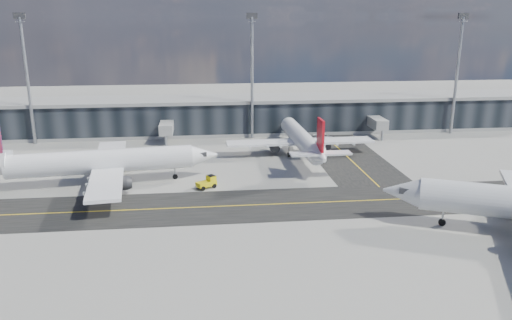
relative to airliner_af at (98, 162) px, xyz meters
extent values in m
plane|color=gray|center=(29.81, -16.77, -4.04)|extent=(300.00, 300.00, 0.00)
cube|color=black|center=(29.81, -12.77, -4.03)|extent=(180.00, 14.00, 0.02)
cube|color=black|center=(47.81, 18.23, -4.03)|extent=(14.00, 50.00, 0.02)
cube|color=yellow|center=(29.81, -12.77, -4.01)|extent=(180.00, 0.25, 0.01)
cube|color=yellow|center=(47.81, 18.23, -4.01)|extent=(0.25, 50.00, 0.01)
cube|color=black|center=(29.81, 38.23, -0.04)|extent=(150.00, 12.00, 8.00)
cube|color=gray|center=(29.81, 38.23, 4.36)|extent=(152.00, 13.00, 0.80)
cube|color=gray|center=(29.81, 38.23, -3.64)|extent=(150.00, 12.20, 0.80)
cube|color=gray|center=(9.81, 30.23, -0.54)|extent=(3.00, 10.00, 2.40)
cylinder|color=gray|center=(9.81, 25.23, -2.84)|extent=(0.60, 0.60, 2.40)
cube|color=gray|center=(59.81, 30.23, -0.54)|extent=(3.00, 10.00, 2.40)
cylinder|color=gray|center=(59.81, 25.23, -2.84)|extent=(0.60, 0.60, 2.40)
cylinder|color=gray|center=(-20.19, 31.23, 9.96)|extent=(0.70, 0.70, 28.00)
cube|color=#2D2D30|center=(-20.19, 31.23, 24.16)|extent=(2.50, 0.50, 1.40)
cylinder|color=gray|center=(29.81, 31.23, 9.96)|extent=(0.70, 0.70, 28.00)
cube|color=#2D2D30|center=(29.81, 31.23, 24.16)|extent=(2.50, 0.50, 1.40)
cylinder|color=gray|center=(79.81, 31.23, 9.96)|extent=(0.70, 0.70, 28.00)
cube|color=#2D2D30|center=(79.81, 31.23, 24.16)|extent=(2.50, 0.50, 1.40)
cylinder|color=white|center=(0.62, 0.07, 0.07)|extent=(31.09, 7.72, 4.11)
cone|color=white|center=(17.96, 2.14, 0.07)|extent=(5.59, 4.69, 4.11)
cube|color=white|center=(1.64, 0.19, -0.96)|extent=(9.23, 35.29, 0.51)
cylinder|color=#2D2D30|center=(1.93, 6.44, -2.09)|extent=(4.56, 2.86, 2.36)
cylinder|color=#2D2D30|center=(3.39, -5.80, -2.09)|extent=(4.56, 2.86, 2.36)
cube|color=silver|center=(1.93, 6.44, -1.26)|extent=(2.09, 0.65, 0.82)
cube|color=silver|center=(3.39, -5.80, -1.26)|extent=(2.09, 0.65, 0.82)
cube|color=#2D2D30|center=(17.45, 2.08, 0.48)|extent=(2.31, 2.49, 0.72)
cylinder|color=gray|center=(12.86, 1.53, -2.81)|extent=(0.27, 0.27, 2.05)
cylinder|color=black|center=(12.86, 1.53, -3.58)|extent=(0.96, 0.47, 0.92)
cylinder|color=black|center=(-0.77, 3.01, -3.47)|extent=(1.18, 0.64, 1.13)
cylinder|color=black|center=(-0.04, -3.11, -3.47)|extent=(1.18, 0.64, 1.13)
cylinder|color=white|center=(38.36, 14.73, -0.40)|extent=(4.13, 27.35, 3.64)
cone|color=white|center=(38.08, 30.19, -0.40)|extent=(3.72, 4.61, 3.64)
cone|color=white|center=(38.65, -1.19, 0.15)|extent=(3.74, 5.52, 3.64)
cube|color=white|center=(38.35, 15.64, -1.31)|extent=(31.01, 5.11, 0.45)
cylinder|color=#2D2D30|center=(32.87, 16.45, -2.31)|extent=(2.16, 3.86, 2.09)
cylinder|color=#2D2D30|center=(43.79, 16.64, -2.31)|extent=(2.16, 3.86, 2.09)
cube|color=silver|center=(32.87, 16.45, -1.58)|extent=(0.40, 1.83, 0.73)
cube|color=silver|center=(43.79, 16.64, -1.58)|extent=(0.40, 1.83, 0.73)
cube|color=red|center=(38.64, -0.74, 3.97)|extent=(0.48, 3.83, 5.64)
cube|color=white|center=(38.65, -1.19, 0.69)|extent=(10.96, 2.75, 0.32)
cube|color=#2D2D30|center=(38.09, 29.73, -0.04)|extent=(2.03, 1.86, 0.64)
cylinder|color=gray|center=(38.16, 25.64, -2.95)|extent=(0.22, 0.22, 1.82)
cylinder|color=black|center=(38.16, 25.64, -3.63)|extent=(0.33, 0.82, 0.82)
cylinder|color=black|center=(35.65, 13.77, -3.54)|extent=(0.47, 1.01, 1.00)
cylinder|color=black|center=(41.11, 13.87, -3.54)|extent=(0.47, 1.01, 1.00)
cone|color=silver|center=(45.71, -21.26, 0.38)|extent=(6.84, 6.29, 4.42)
cube|color=#2D2D30|center=(46.22, -21.49, 0.82)|extent=(3.01, 3.12, 0.77)
cylinder|color=gray|center=(50.75, -23.52, -2.71)|extent=(0.35, 0.35, 2.21)
cylinder|color=black|center=(50.75, -23.52, -3.54)|extent=(1.06, 0.76, 0.99)
cube|color=yellow|center=(18.33, -4.10, -3.20)|extent=(3.69, 3.08, 0.78)
cube|color=yellow|center=(19.20, -3.58, -2.47)|extent=(1.81, 1.88, 1.01)
cube|color=black|center=(19.20, -3.58, -2.08)|extent=(1.68, 1.78, 0.28)
cylinder|color=black|center=(18.92, -2.90, -3.65)|extent=(0.82, 0.65, 0.78)
cylinder|color=black|center=(19.67, -4.15, -3.65)|extent=(0.82, 0.65, 0.78)
cylinder|color=black|center=(17.00, -4.06, -3.65)|extent=(0.82, 0.65, 0.78)
cylinder|color=black|center=(17.75, -5.31, -3.65)|extent=(0.82, 0.65, 0.78)
imported|color=white|center=(46.36, 27.23, -3.25)|extent=(5.10, 6.21, 1.57)
camera|label=1|loc=(17.91, -84.53, 23.99)|focal=35.00mm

